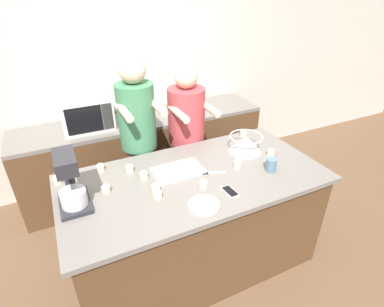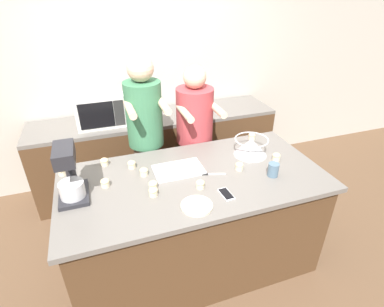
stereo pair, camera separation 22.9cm
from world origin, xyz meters
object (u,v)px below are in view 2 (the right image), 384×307
Objects in this scene: mixing_bowl at (251,146)px; knife at (210,174)px; person_right at (195,143)px; cupcake_10 at (104,162)px; small_plate at (197,206)px; cupcake_1 at (239,166)px; drinking_glass at (273,170)px; cupcake_6 at (144,172)px; baking_tray at (178,169)px; cupcake_8 at (252,136)px; cupcake_9 at (105,183)px; stand_mixer at (69,176)px; cupcake_7 at (153,185)px; cupcake_5 at (132,164)px; cell_phone at (226,194)px; cupcake_4 at (200,184)px; cupcake_2 at (276,157)px; microwave_oven at (100,109)px; person_left at (147,143)px; cupcake_0 at (62,171)px; cupcake_3 at (153,192)px.

mixing_bowl is 1.37× the size of knife.
person_right is 0.95m from cupcake_10.
cupcake_1 reaches higher than small_plate.
cupcake_10 is at bearing 154.38° from drinking_glass.
small_plate is at bearing -54.34° from cupcake_10.
cupcake_6 is at bearing 117.72° from small_plate.
baking_tray is 0.47m from small_plate.
person_right reaches higher than drinking_glass.
baking_tray is 6.02× the size of cupcake_8.
cupcake_8 is at bearing 13.31° from cupcake_9.
person_right is 4.03× the size of stand_mixer.
cupcake_7 is (0.03, -0.20, 0.00)m from cupcake_6.
small_plate is at bearing -26.78° from stand_mixer.
cupcake_5 is at bearing 173.37° from mixing_bowl.
cell_phone is 0.54m from cupcake_7.
cupcake_7 is 1.18m from cupcake_8.
cupcake_4 is at bearing 63.30° from small_plate.
cupcake_5 is (-1.19, 0.28, 0.00)m from cupcake_2.
person_right reaches higher than stand_mixer.
drinking_glass is 0.51× the size of knife.
cupcake_4 is at bearing 176.86° from drinking_glass.
cell_phone is (0.74, -1.62, -0.15)m from microwave_oven.
person_left is at bearing 145.17° from cupcake_2.
knife is at bearing -3.16° from stand_mixer.
cupcake_7 is (0.64, -0.42, 0.00)m from cupcake_0.
cupcake_5 is at bearing 166.80° from cupcake_2.
person_right is at bearing 51.69° from cupcake_7.
cupcake_4 is at bearing -45.65° from cupcake_5.
drinking_glass is 1.67× the size of cupcake_5.
stand_mixer is at bearing -166.79° from cupcake_8.
small_plate is at bearing -166.62° from cell_phone.
cupcake_1 reaches higher than cell_phone.
baking_tray reaches higher than small_plate.
cupcake_5 reaches higher than knife.
cupcake_4 is (-0.14, -0.14, 0.03)m from knife.
knife is at bearing 4.74° from cupcake_7.
cupcake_7 is at bearing -177.87° from cupcake_1.
person_right is 0.95m from cupcake_7.
mixing_bowl is 0.65m from cell_phone.
cupcake_8 is at bearing -28.50° from person_right.
person_right is at bearing 100.18° from cupcake_1.
cell_phone is at bearing -18.17° from cupcake_3.
microwave_oven reaches higher than cupcake_1.
small_plate is at bearing -124.58° from knife.
knife is 3.29× the size of cupcake_5.
cupcake_8 is 1.00× the size of cupcake_10.
person_left is 4.34× the size of stand_mixer.
knife is at bearing -17.81° from cupcake_6.
mixing_bowl is 4.52× the size of cupcake_6.
person_right is 24.72× the size of cupcake_8.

